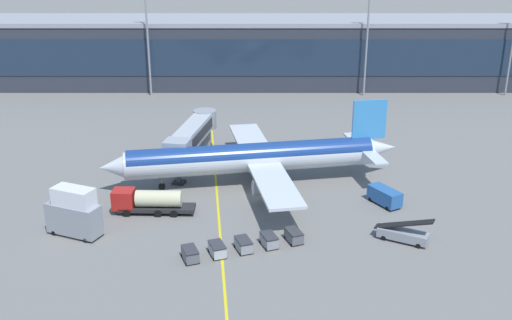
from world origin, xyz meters
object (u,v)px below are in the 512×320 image
Objects in this scene: crew_van at (385,195)px; baggage_cart_3 at (270,240)px; baggage_cart_1 at (218,249)px; main_airliner at (255,157)px; catering_lift at (75,212)px; baggage_cart_4 at (295,236)px; baggage_cart_2 at (245,245)px; fuel_tanker at (149,201)px; belt_loader at (404,234)px; baggage_cart_0 at (191,254)px.

crew_van reaches higher than baggage_cart_3.
baggage_cart_3 is at bearing 20.27° from baggage_cart_1.
main_airliner is 27.26m from catering_lift.
baggage_cart_2 is at bearing -159.73° from baggage_cart_4.
catering_lift is 21.18m from baggage_cart_2.
main_airliner is 17.33m from fuel_tanker.
baggage_cart_1 is 3.20m from baggage_cart_2.
main_airliner is at bearing 36.05° from fuel_tanker.
crew_van is at bearing 12.87° from catering_lift.
main_airliner is 4.05× the size of fuel_tanker.
belt_loader is at bearing 6.99° from baggage_cart_2.
baggage_cart_4 is (4.94, -18.12, -3.36)m from main_airliner.
main_airliner reaches higher than catering_lift.
baggage_cart_1 is at bearing -159.73° from baggage_cart_2.
baggage_cart_3 is (-15.98, -11.89, -0.53)m from crew_van.
baggage_cart_2 is (6.00, 2.22, 0.00)m from baggage_cart_0.
baggage_cart_0 and baggage_cart_4 have the same top height.
baggage_cart_2 and baggage_cart_4 have the same top height.
baggage_cart_1 is 6.40m from baggage_cart_3.
baggage_cart_0 is 1.00× the size of baggage_cart_4.
baggage_cart_4 is (26.69, -1.72, -2.28)m from catering_lift.
fuel_tanker is 3.60× the size of baggage_cart_0.
baggage_cart_4 is (6.00, 2.22, 0.00)m from baggage_cart_2.
belt_loader is 2.22× the size of baggage_cart_0.
baggage_cart_1 is at bearing -147.30° from crew_van.
baggage_cart_0 is (14.68, -6.16, -2.28)m from catering_lift.
main_airliner is 19.62m from baggage_cart_3.
main_airliner reaches higher than belt_loader.
fuel_tanker reaches higher than baggage_cart_1.
crew_van is at bearing 32.70° from baggage_cart_1.
baggage_cart_2 is (20.69, -3.94, -2.28)m from catering_lift.
main_airliner reaches higher than crew_van.
fuel_tanker is 3.60× the size of baggage_cart_4.
catering_lift reaches higher than baggage_cart_2.
crew_van is 1.78× the size of baggage_cart_3.
crew_van is at bearing 39.73° from baggage_cart_4.
baggage_cart_3 is 1.00× the size of baggage_cart_4.
belt_loader is at bearing -44.85° from main_airliner.
crew_van is 29.26m from baggage_cart_0.
baggage_cart_1 is (-21.98, -14.11, -0.53)m from crew_van.
belt_loader reaches higher than baggage_cart_3.
crew_van is 1.78× the size of baggage_cart_0.
fuel_tanker reaches higher than baggage_cart_3.
baggage_cart_1 is at bearing 20.27° from baggage_cart_0.
main_airliner is 6.55× the size of belt_loader.
crew_van is (39.67, 9.06, -1.75)m from catering_lift.
catering_lift is 2.40× the size of baggage_cart_4.
baggage_cart_4 is at bearing -140.27° from crew_van.
baggage_cart_1 is at bearing -171.13° from belt_loader.
baggage_cart_1 is at bearing -100.73° from main_airliner.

